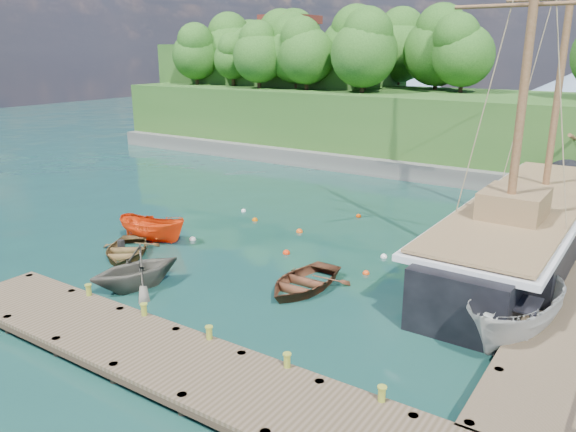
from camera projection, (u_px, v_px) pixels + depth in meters
name	position (u px, v px, depth m)	size (l,w,h in m)	color
ground	(255.00, 288.00, 23.31)	(160.00, 160.00, 0.00)	#143831
dock_near	(179.00, 363.00, 16.94)	(20.00, 3.20, 1.10)	#4B3E2A
bollard_0	(91.00, 310.00, 21.36)	(0.26, 0.26, 0.45)	olive
bollard_1	(146.00, 331.00, 19.77)	(0.26, 0.26, 0.45)	olive
bollard_2	(210.00, 355.00, 18.18)	(0.26, 0.26, 0.45)	olive
bollard_3	(287.00, 385.00, 16.59)	(0.26, 0.26, 0.45)	olive
bollard_4	(380.00, 420.00, 15.00)	(0.26, 0.26, 0.45)	olive
rowboat_0	(126.00, 256.00, 26.92)	(2.84, 3.98, 0.82)	brown
rowboat_1	(137.00, 288.00, 23.33)	(3.27, 3.79, 1.99)	#5B574B
rowboat_2	(303.00, 288.00, 23.26)	(3.01, 4.21, 0.87)	#542E1B
motorboat_orange	(154.00, 241.00, 29.01)	(1.47, 3.92, 1.51)	#F2400D
cabin_boat_white	(514.00, 341.00, 19.09)	(2.06, 5.48, 2.12)	beige
schooner	(525.00, 231.00, 27.06)	(5.26, 27.63, 20.29)	black
mooring_buoy_0	(193.00, 240.00, 29.14)	(0.36, 0.36, 0.36)	silver
mooring_buoy_1	(299.00, 232.00, 30.39)	(0.36, 0.36, 0.36)	#D24D11
mooring_buoy_2	(286.00, 254.00, 27.22)	(0.36, 0.36, 0.36)	red
mooring_buoy_3	(384.00, 257.00, 26.71)	(0.33, 0.33, 0.33)	white
mooring_buoy_4	(255.00, 221.00, 32.44)	(0.33, 0.33, 0.33)	#D55D03
mooring_buoy_5	(359.00, 217.00, 33.18)	(0.32, 0.32, 0.32)	#DF4100
mooring_buoy_6	(244.00, 211.00, 34.29)	(0.30, 0.30, 0.30)	white
mooring_buoy_7	(366.00, 274.00, 24.76)	(0.30, 0.30, 0.30)	#EC4610
headland	(343.00, 93.00, 53.59)	(51.00, 19.31, 12.90)	#474744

